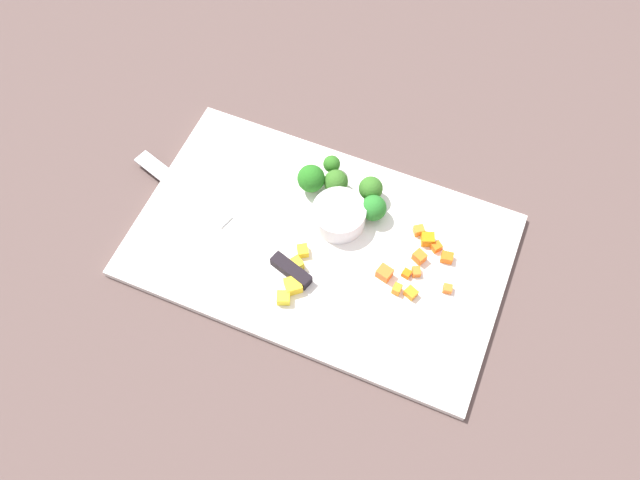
% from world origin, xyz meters
% --- Properties ---
extents(ground_plane, '(4.00, 4.00, 0.00)m').
position_xyz_m(ground_plane, '(0.00, 0.00, 0.00)').
color(ground_plane, brown).
extents(cutting_board, '(0.53, 0.32, 0.01)m').
position_xyz_m(cutting_board, '(0.00, 0.00, 0.01)').
color(cutting_board, white).
rests_on(cutting_board, ground_plane).
extents(prep_bowl, '(0.08, 0.08, 0.03)m').
position_xyz_m(prep_bowl, '(-0.01, -0.04, 0.03)').
color(prep_bowl, silver).
rests_on(prep_bowl, cutting_board).
extents(chef_knife, '(0.33, 0.12, 0.02)m').
position_xyz_m(chef_knife, '(0.10, 0.03, 0.02)').
color(chef_knife, silver).
rests_on(chef_knife, cutting_board).
extents(carrot_dice_0, '(0.02, 0.02, 0.02)m').
position_xyz_m(carrot_dice_0, '(-0.14, -0.03, 0.02)').
color(carrot_dice_0, orange).
rests_on(carrot_dice_0, cutting_board).
extents(carrot_dice_1, '(0.02, 0.02, 0.01)m').
position_xyz_m(carrot_dice_1, '(-0.17, -0.05, 0.02)').
color(carrot_dice_1, orange).
rests_on(carrot_dice_1, cutting_board).
extents(carrot_dice_2, '(0.02, 0.02, 0.01)m').
position_xyz_m(carrot_dice_2, '(-0.15, 0.03, 0.02)').
color(carrot_dice_2, orange).
rests_on(carrot_dice_2, cutting_board).
extents(carrot_dice_3, '(0.02, 0.02, 0.01)m').
position_xyz_m(carrot_dice_3, '(-0.16, -0.06, 0.02)').
color(carrot_dice_3, orange).
rests_on(carrot_dice_3, cutting_board).
extents(carrot_dice_4, '(0.02, 0.02, 0.01)m').
position_xyz_m(carrot_dice_4, '(-0.12, -0.07, 0.02)').
color(carrot_dice_4, orange).
rests_on(carrot_dice_4, cutting_board).
extents(carrot_dice_5, '(0.02, 0.02, 0.02)m').
position_xyz_m(carrot_dice_5, '(-0.10, 0.01, 0.02)').
color(carrot_dice_5, orange).
rests_on(carrot_dice_5, cutting_board).
extents(carrot_dice_6, '(0.01, 0.01, 0.01)m').
position_xyz_m(carrot_dice_6, '(-0.13, -0.00, 0.02)').
color(carrot_dice_6, orange).
rests_on(carrot_dice_6, cutting_board).
extents(carrot_dice_7, '(0.02, 0.02, 0.02)m').
position_xyz_m(carrot_dice_7, '(-0.14, -0.06, 0.02)').
color(carrot_dice_7, orange).
rests_on(carrot_dice_7, cutting_board).
extents(carrot_dice_8, '(0.01, 0.01, 0.01)m').
position_xyz_m(carrot_dice_8, '(-0.19, 0.00, 0.02)').
color(carrot_dice_8, orange).
rests_on(carrot_dice_8, cutting_board).
extents(carrot_dice_9, '(0.02, 0.02, 0.01)m').
position_xyz_m(carrot_dice_9, '(-0.14, -0.01, 0.02)').
color(carrot_dice_9, orange).
rests_on(carrot_dice_9, cutting_board).
extents(carrot_dice_10, '(0.01, 0.01, 0.01)m').
position_xyz_m(carrot_dice_10, '(-0.13, 0.03, 0.02)').
color(carrot_dice_10, orange).
rests_on(carrot_dice_10, cutting_board).
extents(pepper_dice_0, '(0.02, 0.02, 0.01)m').
position_xyz_m(pepper_dice_0, '(0.02, 0.02, 0.02)').
color(pepper_dice_0, yellow).
rests_on(pepper_dice_0, cutting_board).
extents(pepper_dice_1, '(0.02, 0.02, 0.01)m').
position_xyz_m(pepper_dice_1, '(0.01, 0.10, 0.02)').
color(pepper_dice_1, yellow).
rests_on(pepper_dice_1, cutting_board).
extents(pepper_dice_2, '(0.03, 0.03, 0.02)m').
position_xyz_m(pepper_dice_2, '(0.01, 0.08, 0.02)').
color(pepper_dice_2, yellow).
rests_on(pepper_dice_2, cutting_board).
extents(pepper_dice_3, '(0.02, 0.02, 0.02)m').
position_xyz_m(pepper_dice_3, '(0.02, 0.05, 0.02)').
color(pepper_dice_3, yellow).
rests_on(pepper_dice_3, cutting_board).
extents(broccoli_floret_0, '(0.04, 0.04, 0.04)m').
position_xyz_m(broccoli_floret_0, '(0.01, -0.09, 0.03)').
color(broccoli_floret_0, '#8BB86A').
rests_on(broccoli_floret_0, cutting_board).
extents(broccoli_floret_1, '(0.04, 0.04, 0.05)m').
position_xyz_m(broccoli_floret_1, '(0.05, -0.08, 0.04)').
color(broccoli_floret_1, '#98B86B').
rests_on(broccoli_floret_1, cutting_board).
extents(broccoli_floret_2, '(0.03, 0.03, 0.04)m').
position_xyz_m(broccoli_floret_2, '(0.03, -0.12, 0.03)').
color(broccoli_floret_2, '#88AF67').
rests_on(broccoli_floret_2, cutting_board).
extents(broccoli_floret_3, '(0.04, 0.04, 0.04)m').
position_xyz_m(broccoli_floret_3, '(-0.04, -0.10, 0.04)').
color(broccoli_floret_3, '#82B162').
rests_on(broccoli_floret_3, cutting_board).
extents(broccoli_floret_4, '(0.04, 0.04, 0.04)m').
position_xyz_m(broccoli_floret_4, '(-0.05, -0.07, 0.03)').
color(broccoli_floret_4, '#8BBC65').
rests_on(broccoli_floret_4, cutting_board).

